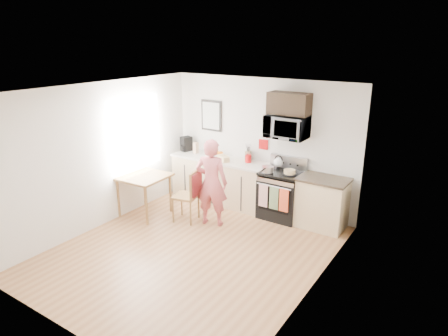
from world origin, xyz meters
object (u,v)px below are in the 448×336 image
Objects in this scene: chair at (192,189)px; cake at (290,172)px; dining_table at (144,180)px; range at (281,196)px; person at (211,183)px; microwave at (287,127)px.

cake is (1.47, 1.02, 0.32)m from chair.
dining_table is 0.85× the size of chair.
cake is (2.45, 1.27, 0.26)m from dining_table.
range is at bearing 157.55° from cake.
person is 1.62× the size of chair.
person is at bearing -141.04° from cake.
chair is 1.82m from cake.
dining_table is (-1.34, -0.37, -0.10)m from person.
person is 1.90× the size of dining_table.
microwave reaches higher than cake.
cake is at bearing -22.45° from range.
range is at bearing -89.94° from microwave.
chair is (-1.30, -1.19, -1.11)m from microwave.
range is 1.71m from chair.
microwave is at bearing 32.39° from dining_table.
dining_table is at bearing -147.61° from microwave.
cake is (0.17, -0.07, 0.53)m from range.
person reaches higher than range.
range is 1.53× the size of microwave.
range is 1.33m from microwave.
range reaches higher than chair.
person is 1.45m from cake.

